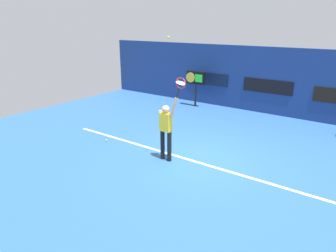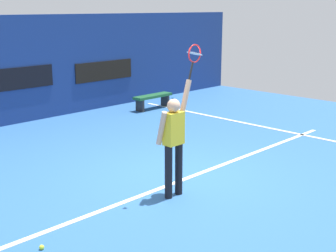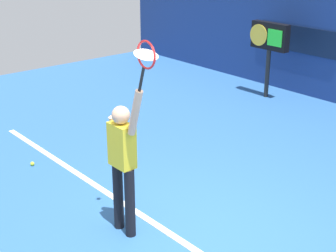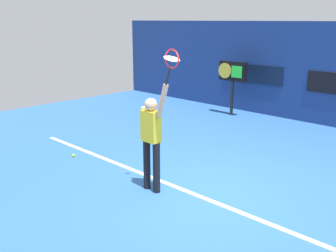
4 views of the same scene
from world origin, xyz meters
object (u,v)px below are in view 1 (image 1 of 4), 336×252
tennis_ball (168,37)px  scoreboard_clock (196,79)px  spare_ball (106,140)px  tennis_player (166,128)px  tennis_racket (180,84)px

tennis_ball → scoreboard_clock: bearing=113.9°
scoreboard_clock → tennis_ball: bearing=-66.1°
tennis_ball → spare_ball: (-2.68, 0.02, -3.52)m
tennis_ball → scoreboard_clock: tennis_ball is taller
tennis_player → spare_ball: size_ratio=29.08×
tennis_player → tennis_ball: size_ratio=29.08×
tennis_racket → spare_ball: bearing=-179.7°
tennis_racket → scoreboard_clock: tennis_racket is taller
tennis_player → tennis_ball: 2.55m
tennis_player → spare_ball: (-2.57, -0.02, -0.98)m
tennis_racket → scoreboard_clock: bearing=117.0°
tennis_player → tennis_ball: (0.11, -0.04, 2.55)m
tennis_player → scoreboard_clock: (-2.48, 5.82, 0.32)m
tennis_player → tennis_racket: bearing=-0.5°
tennis_ball → spare_ball: size_ratio=1.00×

